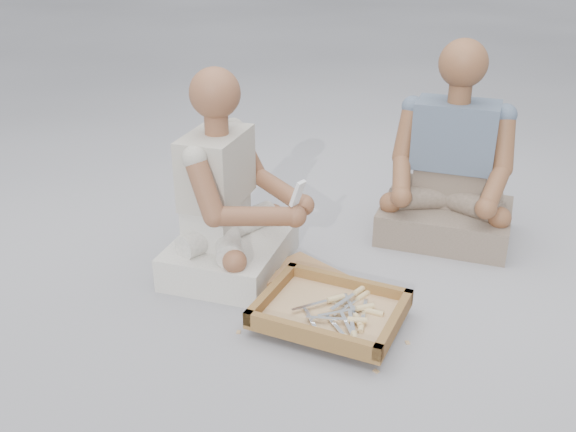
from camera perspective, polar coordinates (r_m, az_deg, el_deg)
The scene contains 27 objects.
ground at distance 2.61m, azimuth -0.02°, elevation -6.92°, with size 60.00×60.00×0.00m, color #A2A1A7.
carved_panel at distance 2.58m, azimuth 2.45°, elevation -6.96°, with size 0.56×0.37×0.04m, color olive.
tool_tray at distance 2.40m, azimuth 3.80°, elevation -8.43°, with size 0.55×0.46×0.07m.
chisel_0 at distance 2.33m, azimuth 5.64°, elevation -9.15°, with size 0.21×0.11×0.02m.
chisel_1 at distance 2.41m, azimuth 7.18°, elevation -8.36°, with size 0.22×0.04×0.02m.
chisel_2 at distance 2.44m, azimuth 3.82°, elevation -7.43°, with size 0.14×0.19×0.02m.
chisel_3 at distance 2.36m, azimuth 6.09°, elevation -8.93°, with size 0.16×0.18×0.02m.
chisel_4 at distance 2.25m, azimuth 5.22°, elevation -10.77°, with size 0.19×0.14×0.02m.
chisel_5 at distance 2.25m, azimuth 5.90°, elevation -10.49°, with size 0.13×0.20×0.02m.
chisel_6 at distance 2.40m, azimuth 6.36°, elevation -8.15°, with size 0.16×0.18×0.02m.
chisel_7 at distance 2.49m, azimuth 6.15°, elevation -6.72°, with size 0.06×0.22×0.02m.
chisel_8 at distance 2.48m, azimuth 6.40°, elevation -7.24°, with size 0.06×0.22×0.02m.
chisel_9 at distance 2.34m, azimuth 6.59°, elevation -9.43°, with size 0.09×0.21×0.02m.
chisel_10 at distance 2.28m, azimuth 2.58°, elevation -10.17°, with size 0.17×0.17×0.02m.
chisel_11 at distance 2.24m, azimuth 5.88°, elevation -10.72°, with size 0.16×0.18×0.02m.
wood_chip_0 at distance 2.63m, azimuth 1.94°, elevation -6.62°, with size 0.02×0.01×0.00m, color tan.
wood_chip_1 at distance 2.39m, azimuth 0.59°, elevation -10.31°, with size 0.02×0.01×0.00m, color tan.
wood_chip_2 at distance 2.23m, azimuth 7.84°, elevation -13.51°, with size 0.02×0.01×0.00m, color tan.
wood_chip_3 at distance 2.37m, azimuth 10.58°, elevation -11.00°, with size 0.02×0.01×0.00m, color tan.
wood_chip_4 at distance 2.34m, azimuth 4.94°, elevation -11.26°, with size 0.02×0.01×0.00m, color tan.
wood_chip_5 at distance 2.47m, azimuth 4.42°, elevation -9.09°, with size 0.02×0.01×0.00m, color tan.
wood_chip_6 at distance 2.44m, azimuth 6.85°, elevation -9.57°, with size 0.02×0.01×0.00m, color tan.
wood_chip_7 at distance 2.62m, azimuth 10.11°, elevation -7.19°, with size 0.02×0.01×0.00m, color tan.
wood_chip_8 at distance 2.40m, azimuth -4.42°, elevation -10.24°, with size 0.02×0.01×0.00m, color tan.
craftsman at distance 2.68m, azimuth -5.37°, elevation 0.91°, with size 0.63×0.64×0.87m.
companion at distance 3.06m, azimuth 14.22°, elevation 3.59°, with size 0.67×0.57×0.92m.
mobile_phone at distance 2.47m, azimuth 0.86°, elevation 2.04°, with size 0.06×0.05×0.11m.
Camera 1 is at (1.14, -1.91, 1.37)m, focal length 40.00 mm.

